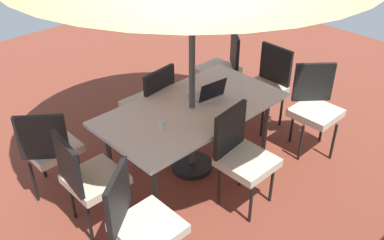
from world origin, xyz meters
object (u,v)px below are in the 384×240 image
object	(u,v)px
chair_southwest	(223,66)
chair_northwest	(315,105)
chair_north	(242,154)
cup	(162,124)
chair_southeast	(49,146)
chair_east	(88,176)
dining_table	(192,112)
chair_northeast	(139,221)
laptop	(208,93)
chair_south	(151,102)
chair_west	(266,83)

from	to	relation	value
chair_southwest	chair_northwest	distance (m)	1.38
chair_north	cup	world-z (taller)	chair_north
chair_southeast	chair_east	bearing A→B (deg)	130.85
dining_table	chair_northeast	world-z (taller)	chair_northeast
laptop	chair_north	bearing A→B (deg)	75.81
chair_northwest	chair_south	bearing A→B (deg)	174.20
chair_west	chair_east	world-z (taller)	same
chair_southwest	laptop	bearing A→B (deg)	-15.16
chair_south	chair_east	world-z (taller)	same
chair_east	chair_northwest	world-z (taller)	same
chair_north	cup	size ratio (longest dim) A/B	12.08
chair_north	chair_northeast	xyz separation A→B (m)	(1.19, 0.01, 0.00)
chair_south	chair_west	bearing A→B (deg)	147.18
cup	chair_north	bearing A→B (deg)	127.06
dining_table	chair_southwest	world-z (taller)	chair_southwest
chair_southwest	chair_northeast	size ratio (longest dim) A/B	1.00
laptop	chair_east	bearing A→B (deg)	6.36
chair_southeast	chair_southwest	xyz separation A→B (m)	(-2.48, -0.07, 0.00)
chair_east	cup	xyz separation A→B (m)	(-0.74, 0.11, 0.25)
chair_northwest	chair_northeast	xyz separation A→B (m)	(2.45, 0.04, 0.00)
chair_north	chair_northwest	size ratio (longest dim) A/B	1.00
dining_table	chair_northeast	size ratio (longest dim) A/B	1.91
dining_table	chair_west	bearing A→B (deg)	-178.32
chair_southeast	chair_southwest	distance (m)	2.48
chair_east	chair_northwest	xyz separation A→B (m)	(-2.44, 0.68, 0.00)
chair_west	chair_east	bearing A→B (deg)	-88.12
chair_south	laptop	bearing A→B (deg)	105.39
chair_west	chair_northeast	bearing A→B (deg)	-71.97
chair_east	laptop	xyz separation A→B (m)	(-1.45, 0.01, 0.26)
chair_southwest	chair_north	size ratio (longest dim) A/B	1.00
chair_northwest	chair_southeast	bearing A→B (deg)	-167.61
dining_table	chair_west	xyz separation A→B (m)	(-1.27, -0.04, -0.15)
chair_south	chair_north	size ratio (longest dim) A/B	1.00
chair_southwest	chair_south	bearing A→B (deg)	-46.83
chair_southeast	chair_north	world-z (taller)	same
chair_southeast	chair_west	distance (m)	2.57
chair_west	cup	bearing A→B (deg)	-84.30
laptop	cup	distance (m)	0.72
chair_southwest	chair_northwest	bearing A→B (deg)	38.85
chair_southwest	chair_east	bearing A→B (deg)	-34.56
dining_table	chair_east	xyz separation A→B (m)	(1.20, -0.03, -0.15)
cup	chair_south	bearing A→B (deg)	-121.74
chair_east	chair_northeast	xyz separation A→B (m)	(0.00, 0.72, 0.00)
laptop	cup	size ratio (longest dim) A/B	4.27
chair_southwest	chair_east	size ratio (longest dim) A/B	1.00
chair_south	chair_southeast	bearing A→B (deg)	-7.35
chair_southeast	chair_northeast	world-z (taller)	same
chair_south	chair_east	bearing A→B (deg)	20.52
chair_east	chair_north	size ratio (longest dim) A/B	1.00
chair_southwest	chair_west	bearing A→B (deg)	40.15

